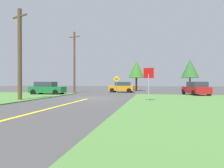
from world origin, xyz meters
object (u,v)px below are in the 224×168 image
(utility_pole_mid, at_px, (74,62))
(pine_tree_center, at_px, (190,68))
(car_on_crossroad, at_px, (196,89))
(direction_sign, at_px, (117,83))
(car_approaching_junction, at_px, (122,87))
(utility_pole_near, at_px, (20,54))
(parked_car_near_building, at_px, (47,88))
(oak_tree_left, at_px, (136,69))
(stop_sign, at_px, (149,78))

(utility_pole_mid, distance_m, pine_tree_center, 23.28)
(car_on_crossroad, distance_m, direction_sign, 9.71)
(car_approaching_junction, relative_size, utility_pole_near, 0.52)
(car_approaching_junction, relative_size, parked_car_near_building, 0.92)
(car_approaching_junction, bearing_deg, direction_sign, 94.52)
(utility_pole_mid, bearing_deg, oak_tree_left, 43.18)
(car_on_crossroad, bearing_deg, oak_tree_left, 27.31)
(parked_car_near_building, relative_size, utility_pole_mid, 0.48)
(utility_pole_mid, height_order, pine_tree_center, utility_pole_mid)
(car_on_crossroad, height_order, utility_pole_mid, utility_pole_mid)
(direction_sign, bearing_deg, parked_car_near_building, -160.82)
(car_on_crossroad, distance_m, utility_pole_mid, 17.05)
(direction_sign, height_order, oak_tree_left, oak_tree_left)
(stop_sign, height_order, car_approaching_junction, stop_sign)
(parked_car_near_building, bearing_deg, utility_pole_near, -79.59)
(utility_pole_near, bearing_deg, car_approaching_junction, 66.19)
(car_on_crossroad, xyz_separation_m, parked_car_near_building, (-18.03, -2.73, 0.00))
(utility_pole_mid, xyz_separation_m, pine_tree_center, (18.98, 13.48, -0.30))
(utility_pole_mid, bearing_deg, pine_tree_center, 35.38)
(utility_pole_near, xyz_separation_m, utility_pole_mid, (-0.40, 11.83, 0.72))
(direction_sign, bearing_deg, car_on_crossroad, -1.05)
(stop_sign, bearing_deg, parked_car_near_building, -11.62)
(direction_sign, bearing_deg, utility_pole_near, -122.62)
(car_on_crossroad, height_order, utility_pole_near, utility_pole_near)
(stop_sign, relative_size, pine_tree_center, 0.43)
(direction_sign, bearing_deg, stop_sign, -63.93)
(utility_pole_mid, xyz_separation_m, oak_tree_left, (8.64, 8.11, -0.69))
(pine_tree_center, bearing_deg, stop_sign, -108.34)
(car_approaching_junction, bearing_deg, pine_tree_center, -133.83)
(stop_sign, distance_m, car_approaching_junction, 13.89)
(utility_pole_near, distance_m, utility_pole_mid, 11.86)
(car_on_crossroad, xyz_separation_m, pine_tree_center, (2.49, 15.47, 3.58))
(stop_sign, distance_m, car_on_crossroad, 10.13)
(pine_tree_center, bearing_deg, utility_pole_near, -126.28)
(car_approaching_junction, relative_size, oak_tree_left, 0.72)
(utility_pole_mid, bearing_deg, car_on_crossroad, -6.89)
(car_on_crossroad, distance_m, car_approaching_junction, 10.75)
(stop_sign, xyz_separation_m, car_approaching_junction, (-4.22, 13.18, -1.11))
(stop_sign, relative_size, utility_pole_mid, 0.29)
(car_on_crossroad, distance_m, oak_tree_left, 13.18)
(utility_pole_near, height_order, utility_pole_mid, utility_pole_mid)
(stop_sign, height_order, utility_pole_mid, utility_pole_mid)
(direction_sign, relative_size, oak_tree_left, 0.44)
(car_approaching_junction, bearing_deg, parked_car_near_building, 46.32)
(stop_sign, height_order, pine_tree_center, pine_tree_center)
(car_approaching_junction, relative_size, direction_sign, 1.65)
(parked_car_near_building, xyz_separation_m, utility_pole_near, (1.94, -7.11, 3.16))
(parked_car_near_building, xyz_separation_m, oak_tree_left, (10.18, 12.82, 3.18))
(stop_sign, bearing_deg, car_on_crossroad, -109.83)
(car_approaching_junction, xyz_separation_m, pine_tree_center, (12.15, 10.76, 3.58))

